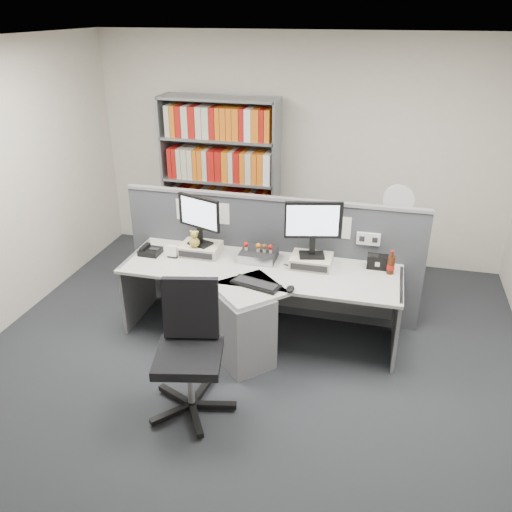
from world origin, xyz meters
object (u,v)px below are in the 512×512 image
(keyboard, at_px, (256,284))
(office_chair, at_px, (190,346))
(desk_calendar, at_px, (173,252))
(cola_bottle, at_px, (391,265))
(desk, at_px, (255,304))
(desk_fan, at_px, (398,204))
(shelving_unit, at_px, (221,183))
(filing_cabinet, at_px, (390,263))
(desktop_pc, at_px, (259,255))
(speaker, at_px, (378,262))
(monitor_left, at_px, (199,216))
(desk_phone, at_px, (150,251))
(mouse, at_px, (290,289))
(monitor_right, at_px, (313,224))

(keyboard, xyz_separation_m, office_chair, (-0.33, -0.78, -0.17))
(desk_calendar, distance_m, cola_bottle, 2.06)
(desk, height_order, desk_fan, desk_fan)
(shelving_unit, bearing_deg, office_chair, -77.38)
(desk_fan, bearing_deg, shelving_unit, 167.92)
(desk, relative_size, desk_fan, 4.64)
(filing_cabinet, relative_size, office_chair, 0.67)
(desktop_pc, xyz_separation_m, cola_bottle, (1.24, 0.01, 0.04))
(filing_cabinet, bearing_deg, desktop_pc, -141.60)
(desk, relative_size, speaker, 13.43)
(monitor_left, relative_size, desk_phone, 2.43)
(desk_phone, height_order, cola_bottle, cola_bottle)
(mouse, bearing_deg, desk_fan, 61.31)
(filing_cabinet, height_order, office_chair, office_chair)
(desk_phone, bearing_deg, desk, -12.52)
(desk, relative_size, office_chair, 2.48)
(desk_phone, bearing_deg, desk_fan, 26.26)
(desk_phone, distance_m, speaker, 2.20)
(cola_bottle, bearing_deg, office_chair, -138.21)
(mouse, relative_size, filing_cabinet, 0.17)
(desk_calendar, bearing_deg, speaker, 7.30)
(cola_bottle, xyz_separation_m, office_chair, (-1.46, -1.31, -0.25))
(desk_phone, relative_size, filing_cabinet, 0.29)
(desk, height_order, speaker, speaker)
(monitor_left, distance_m, mouse, 1.19)
(monitor_left, height_order, desk_fan, monitor_left)
(desk, distance_m, monitor_right, 0.90)
(keyboard, xyz_separation_m, filing_cabinet, (1.16, 1.52, -0.38))
(speaker, xyz_separation_m, office_chair, (-1.34, -1.39, -0.22))
(monitor_left, relative_size, cola_bottle, 2.13)
(desk_calendar, relative_size, speaker, 0.62)
(desk, relative_size, desk_phone, 12.88)
(office_chair, bearing_deg, keyboard, 67.15)
(monitor_left, distance_m, desk_phone, 0.62)
(desk_calendar, bearing_deg, desk_fan, 29.14)
(desktop_pc, height_order, office_chair, office_chair)
(shelving_unit, xyz_separation_m, office_chair, (0.62, -2.75, -0.42))
(desk, height_order, desktop_pc, desktop_pc)
(filing_cabinet, bearing_deg, desk_fan, -90.00)
(mouse, bearing_deg, cola_bottle, 33.89)
(keyboard, xyz_separation_m, desk_calendar, (-0.92, 0.36, 0.04))
(monitor_left, xyz_separation_m, desk_calendar, (-0.23, -0.14, -0.34))
(monitor_right, bearing_deg, desk_phone, -175.18)
(monitor_left, bearing_deg, cola_bottle, 0.69)
(monitor_left, height_order, monitor_right, monitor_right)
(desktop_pc, bearing_deg, desk_phone, -172.03)
(desk_calendar, relative_size, office_chair, 0.11)
(monitor_right, height_order, desktop_pc, monitor_right)
(desktop_pc, height_order, speaker, speaker)
(desk_fan, bearing_deg, monitor_right, -126.36)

